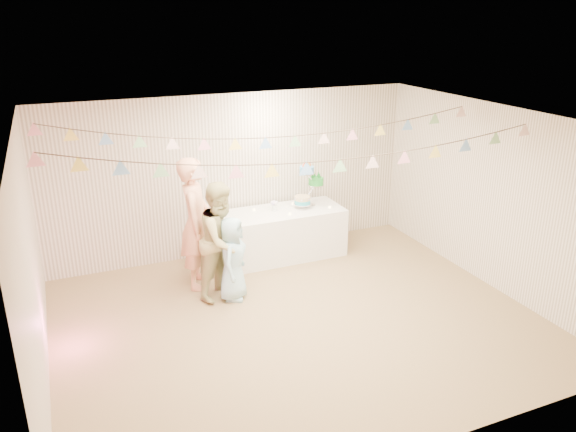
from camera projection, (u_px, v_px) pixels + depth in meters
name	position (u px, v px, depth m)	size (l,w,h in m)	color
floor	(298.00, 321.00, 7.27)	(6.00, 6.00, 0.00)	olive
ceiling	(299.00, 121.00, 6.37)	(6.00, 6.00, 0.00)	white
back_wall	(235.00, 175.00, 8.98)	(6.00, 6.00, 0.00)	silver
front_wall	(421.00, 328.00, 4.67)	(6.00, 6.00, 0.00)	silver
left_wall	(31.00, 270.00, 5.72)	(5.00, 5.00, 0.00)	silver
right_wall	(492.00, 197.00, 7.93)	(5.00, 5.00, 0.00)	silver
table	(279.00, 234.00, 9.05)	(2.08, 0.83, 0.78)	white
cake_stand	(309.00, 187.00, 9.05)	(0.62, 0.37, 0.70)	silver
cake_bottom	(302.00, 205.00, 9.03)	(0.31, 0.31, 0.15)	#2AB2C7
cake_middle	(316.00, 184.00, 9.19)	(0.27, 0.27, 0.22)	#1E8B2A
cake_top_tier	(306.00, 171.00, 8.91)	(0.25, 0.25, 0.19)	#408DCB
platter	(244.00, 219.00, 8.66)	(0.37, 0.37, 0.02)	white
posy	(274.00, 208.00, 8.92)	(0.14, 0.14, 0.16)	white
person_adult_a	(196.00, 223.00, 7.92)	(0.70, 0.46, 1.91)	#EBA07B
person_adult_b	(222.00, 240.00, 7.68)	(0.80, 0.63, 1.65)	tan
person_child	(233.00, 259.00, 7.66)	(0.58, 0.38, 1.19)	#A5D7EA
bunting_back	(265.00, 126.00, 7.41)	(5.60, 1.10, 0.40)	pink
bunting_front	(307.00, 149.00, 6.30)	(5.60, 0.90, 0.36)	#72A5E5
tealight_0	(233.00, 220.00, 8.49)	(0.04, 0.04, 0.03)	#FFD88C
tealight_1	(254.00, 210.00, 8.94)	(0.04, 0.04, 0.03)	#FFD88C
tealight_2	(290.00, 214.00, 8.76)	(0.04, 0.04, 0.03)	#FFD88C
tealight_3	(293.00, 203.00, 9.23)	(0.04, 0.04, 0.03)	#FFD88C
tealight_4	(330.00, 207.00, 9.06)	(0.04, 0.04, 0.03)	#FFD88C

